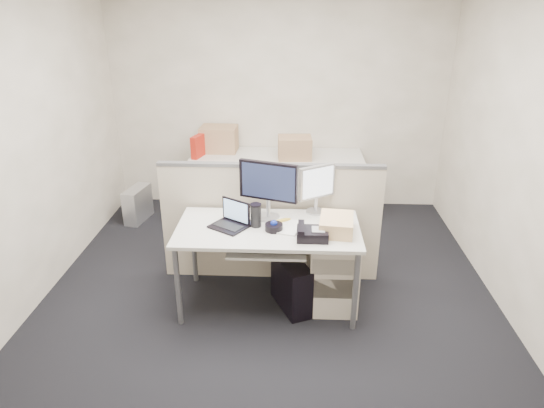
{
  "coord_description": "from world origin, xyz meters",
  "views": [
    {
      "loc": [
        0.2,
        -3.55,
        2.48
      ],
      "look_at": [
        0.03,
        0.15,
        0.87
      ],
      "focal_mm": 32.0,
      "sensor_mm": 36.0,
      "label": 1
    }
  ],
  "objects_px": {
    "monitor_main": "(268,191)",
    "desk": "(268,235)",
    "laptop": "(228,216)",
    "desk_phone": "(312,234)"
  },
  "relations": [
    {
      "from": "monitor_main",
      "to": "desk",
      "type": "bearing_deg",
      "value": -69.7
    },
    {
      "from": "desk",
      "to": "monitor_main",
      "type": "bearing_deg",
      "value": 92.16
    },
    {
      "from": "laptop",
      "to": "desk_phone",
      "type": "relative_size",
      "value": 1.16
    },
    {
      "from": "desk",
      "to": "desk_phone",
      "type": "relative_size",
      "value": 6.17
    },
    {
      "from": "monitor_main",
      "to": "laptop",
      "type": "relative_size",
      "value": 1.78
    },
    {
      "from": "laptop",
      "to": "desk_phone",
      "type": "distance_m",
      "value": 0.7
    },
    {
      "from": "desk",
      "to": "monitor_main",
      "type": "distance_m",
      "value": 0.36
    },
    {
      "from": "desk",
      "to": "laptop",
      "type": "xyz_separation_m",
      "value": [
        -0.32,
        -0.02,
        0.17
      ]
    },
    {
      "from": "laptop",
      "to": "desk_phone",
      "type": "height_order",
      "value": "laptop"
    },
    {
      "from": "monitor_main",
      "to": "laptop",
      "type": "distance_m",
      "value": 0.4
    }
  ]
}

